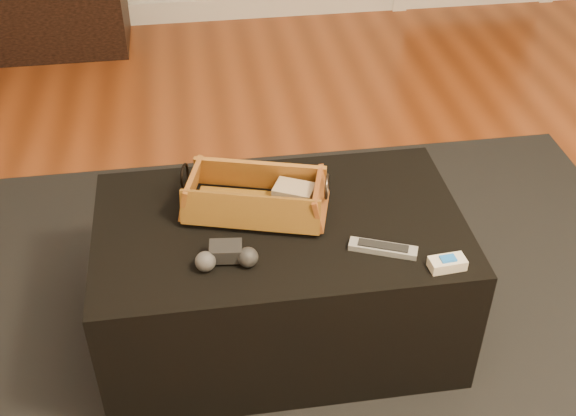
{
  "coord_description": "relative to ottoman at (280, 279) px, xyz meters",
  "views": [
    {
      "loc": [
        -0.38,
        -1.19,
        1.65
      ],
      "look_at": [
        -0.16,
        0.3,
        0.49
      ],
      "focal_mm": 45.0,
      "sensor_mm": 36.0,
      "label": 1
    }
  ],
  "objects": [
    {
      "name": "silver_remote",
      "position": [
        0.25,
        -0.16,
        0.22
      ],
      "size": [
        0.18,
        0.1,
        0.02
      ],
      "color": "#96999D",
      "rests_on": "ottoman"
    },
    {
      "name": "floor",
      "position": [
        0.18,
        -0.32,
        -0.23
      ],
      "size": [
        5.0,
        5.5,
        0.01
      ],
      "primitive_type": "cube",
      "color": "brown",
      "rests_on": "ground"
    },
    {
      "name": "wicker_basket",
      "position": [
        -0.06,
        0.06,
        0.26
      ],
      "size": [
        0.43,
        0.3,
        0.14
      ],
      "color": "#A67225",
      "rests_on": "ottoman"
    },
    {
      "name": "area_rug",
      "position": [
        0.0,
        -0.05,
        -0.22
      ],
      "size": [
        2.6,
        2.0,
        0.01
      ],
      "primitive_type": "cube",
      "color": "black",
      "rests_on": "floor"
    },
    {
      "name": "baseboard",
      "position": [
        0.18,
        2.41,
        -0.16
      ],
      "size": [
        5.0,
        0.04,
        0.12
      ],
      "primitive_type": "cube",
      "color": "white",
      "rests_on": "floor"
    },
    {
      "name": "cream_gadget",
      "position": [
        0.39,
        -0.24,
        0.23
      ],
      "size": [
        0.09,
        0.05,
        0.03
      ],
      "color": "beige",
      "rests_on": "ottoman"
    },
    {
      "name": "game_controller",
      "position": [
        -0.15,
        -0.15,
        0.24
      ],
      "size": [
        0.16,
        0.09,
        0.05
      ],
      "color": "black",
      "rests_on": "ottoman"
    },
    {
      "name": "tv_remote",
      "position": [
        -0.08,
        0.05,
        0.23
      ],
      "size": [
        0.21,
        0.08,
        0.02
      ],
      "primitive_type": "cube",
      "rotation": [
        0.0,
        0.0,
        -0.18
      ],
      "color": "black",
      "rests_on": "wicker_basket"
    },
    {
      "name": "cloth_bundle",
      "position": [
        0.05,
        0.06,
        0.25
      ],
      "size": [
        0.13,
        0.11,
        0.06
      ],
      "primitive_type": "cube",
      "rotation": [
        0.0,
        0.0,
        -0.45
      ],
      "color": "tan",
      "rests_on": "wicker_basket"
    },
    {
      "name": "ottoman",
      "position": [
        0.0,
        0.0,
        0.0
      ],
      "size": [
        1.0,
        0.6,
        0.42
      ],
      "primitive_type": "cube",
      "color": "black",
      "rests_on": "area_rug"
    }
  ]
}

